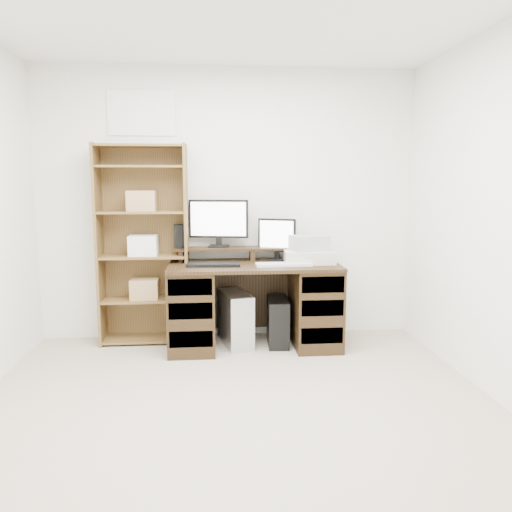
{
  "coord_description": "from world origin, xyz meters",
  "views": [
    {
      "loc": [
        -0.15,
        -2.7,
        1.47
      ],
      "look_at": [
        0.22,
        1.43,
        0.85
      ],
      "focal_mm": 35.0,
      "sensor_mm": 36.0,
      "label": 1
    }
  ],
  "objects": [
    {
      "name": "room",
      "position": [
        -0.0,
        0.0,
        1.25
      ],
      "size": [
        3.54,
        4.04,
        2.54
      ],
      "color": "#B4A790",
      "rests_on": "ground"
    },
    {
      "name": "desk",
      "position": [
        0.22,
        1.64,
        0.39
      ],
      "size": [
        1.5,
        0.7,
        0.75
      ],
      "color": "black",
      "rests_on": "ground"
    },
    {
      "name": "riser_shelf",
      "position": [
        0.22,
        1.85,
        0.84
      ],
      "size": [
        1.4,
        0.22,
        0.12
      ],
      "color": "black",
      "rests_on": "desk"
    },
    {
      "name": "monitor_wide",
      "position": [
        -0.09,
        1.89,
        1.11
      ],
      "size": [
        0.55,
        0.17,
        0.43
      ],
      "rotation": [
        0.0,
        0.0,
        -0.18
      ],
      "color": "black",
      "rests_on": "riser_shelf"
    },
    {
      "name": "monitor_small",
      "position": [
        0.44,
        1.82,
        0.96
      ],
      "size": [
        0.34,
        0.19,
        0.38
      ],
      "rotation": [
        0.0,
        0.0,
        -0.39
      ],
      "color": "black",
      "rests_on": "desk"
    },
    {
      "name": "speaker",
      "position": [
        -0.45,
        1.88,
        0.98
      ],
      "size": [
        0.09,
        0.09,
        0.21
      ],
      "primitive_type": "cube",
      "rotation": [
        0.0,
        0.0,
        0.04
      ],
      "color": "black",
      "rests_on": "riser_shelf"
    },
    {
      "name": "keyboard_black",
      "position": [
        -0.14,
        1.55,
        0.76
      ],
      "size": [
        0.47,
        0.18,
        0.03
      ],
      "primitive_type": "cube",
      "rotation": [
        0.0,
        0.0,
        -0.05
      ],
      "color": "black",
      "rests_on": "desk"
    },
    {
      "name": "keyboard_white",
      "position": [
        0.46,
        1.51,
        0.76
      ],
      "size": [
        0.49,
        0.16,
        0.02
      ],
      "primitive_type": "cube",
      "rotation": [
        0.0,
        0.0,
        0.03
      ],
      "color": "silver",
      "rests_on": "desk"
    },
    {
      "name": "mouse",
      "position": [
        0.83,
        1.53,
        0.77
      ],
      "size": [
        0.09,
        0.07,
        0.03
      ],
      "primitive_type": "ellipsoid",
      "rotation": [
        0.0,
        0.0,
        -0.23
      ],
      "color": "white",
      "rests_on": "desk"
    },
    {
      "name": "printer",
      "position": [
        0.71,
        1.66,
        0.8
      ],
      "size": [
        0.46,
        0.36,
        0.11
      ],
      "primitive_type": "cube",
      "rotation": [
        0.0,
        0.0,
        -0.06
      ],
      "color": "beige",
      "rests_on": "desk"
    },
    {
      "name": "basket",
      "position": [
        0.71,
        1.66,
        0.93
      ],
      "size": [
        0.36,
        0.29,
        0.13
      ],
      "primitive_type": "cube",
      "rotation": [
        0.0,
        0.0,
        0.22
      ],
      "color": "#92979C",
      "rests_on": "printer"
    },
    {
      "name": "tower_silver",
      "position": [
        0.05,
        1.68,
        0.24
      ],
      "size": [
        0.32,
        0.52,
        0.48
      ],
      "primitive_type": "cube",
      "rotation": [
        0.0,
        0.0,
        0.23
      ],
      "color": "#B4B6BB",
      "rests_on": "ground"
    },
    {
      "name": "tower_black",
      "position": [
        0.43,
        1.66,
        0.21
      ],
      "size": [
        0.2,
        0.43,
        0.42
      ],
      "rotation": [
        0.0,
        0.0,
        -0.05
      ],
      "color": "black",
      "rests_on": "ground"
    },
    {
      "name": "bookshelf",
      "position": [
        -0.77,
        1.86,
        0.92
      ],
      "size": [
        0.8,
        0.3,
        1.8
      ],
      "color": "brown",
      "rests_on": "ground"
    }
  ]
}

